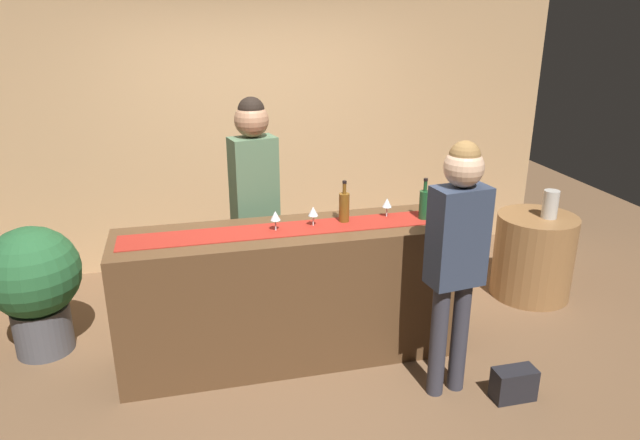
% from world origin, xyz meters
% --- Properties ---
extents(ground_plane, '(10.00, 10.00, 0.00)m').
position_xyz_m(ground_plane, '(0.00, 0.00, 0.00)').
color(ground_plane, brown).
extents(back_wall, '(6.00, 0.12, 2.90)m').
position_xyz_m(back_wall, '(0.00, 1.90, 1.45)').
color(back_wall, tan).
rests_on(back_wall, ground).
extents(bar_counter, '(2.44, 0.60, 0.99)m').
position_xyz_m(bar_counter, '(0.00, 0.00, 0.50)').
color(bar_counter, '#543821').
rests_on(bar_counter, ground).
extents(counter_runner_cloth, '(2.32, 0.28, 0.01)m').
position_xyz_m(counter_runner_cloth, '(0.00, 0.00, 1.00)').
color(counter_runner_cloth, maroon).
rests_on(counter_runner_cloth, bar_counter).
extents(wine_bottle_amber, '(0.07, 0.07, 0.30)m').
position_xyz_m(wine_bottle_amber, '(0.38, 0.05, 1.11)').
color(wine_bottle_amber, brown).
rests_on(wine_bottle_amber, bar_counter).
extents(wine_bottle_green, '(0.07, 0.07, 0.30)m').
position_xyz_m(wine_bottle_green, '(0.95, -0.02, 1.11)').
color(wine_bottle_green, '#194723').
rests_on(wine_bottle_green, bar_counter).
extents(wine_glass_near_customer, '(0.07, 0.07, 0.14)m').
position_xyz_m(wine_glass_near_customer, '(0.70, 0.08, 1.10)').
color(wine_glass_near_customer, silver).
rests_on(wine_glass_near_customer, bar_counter).
extents(wine_glass_mid_counter, '(0.07, 0.07, 0.14)m').
position_xyz_m(wine_glass_mid_counter, '(-0.12, -0.01, 1.10)').
color(wine_glass_mid_counter, silver).
rests_on(wine_glass_mid_counter, bar_counter).
extents(wine_glass_far_end, '(0.07, 0.07, 0.14)m').
position_xyz_m(wine_glass_far_end, '(0.15, 0.02, 1.10)').
color(wine_glass_far_end, silver).
rests_on(wine_glass_far_end, bar_counter).
extents(bartender, '(0.38, 0.27, 1.82)m').
position_xyz_m(bartender, '(-0.18, 0.58, 1.14)').
color(bartender, '#26262B').
rests_on(bartender, ground).
extents(customer_sipping, '(0.36, 0.24, 1.70)m').
position_xyz_m(customer_sipping, '(0.89, -0.66, 1.05)').
color(customer_sipping, '#33333D').
rests_on(customer_sipping, ground).
extents(round_side_table, '(0.68, 0.68, 0.74)m').
position_xyz_m(round_side_table, '(2.23, 0.45, 0.37)').
color(round_side_table, olive).
rests_on(round_side_table, ground).
extents(vase_on_side_table, '(0.13, 0.13, 0.24)m').
position_xyz_m(vase_on_side_table, '(2.29, 0.40, 0.86)').
color(vase_on_side_table, '#B7B2A8').
rests_on(vase_on_side_table, round_side_table).
extents(potted_plant_tall, '(0.67, 0.67, 0.97)m').
position_xyz_m(potted_plant_tall, '(-1.80, 0.50, 0.56)').
color(potted_plant_tall, '#4C4C51').
rests_on(potted_plant_tall, ground).
extents(handbag, '(0.28, 0.14, 0.22)m').
position_xyz_m(handbag, '(1.28, -0.85, 0.11)').
color(handbag, black).
rests_on(handbag, ground).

